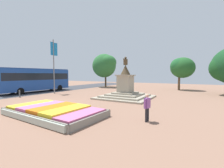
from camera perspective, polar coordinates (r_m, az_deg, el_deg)
ground_plane at (r=14.20m, az=-24.63°, el=-7.40°), size 75.82×75.82×0.00m
flower_planter at (r=10.55m, az=-21.46°, el=-9.62°), size 6.63×3.78×0.59m
statue_monument at (r=16.88m, az=5.10°, el=-2.44°), size 5.58×5.58×4.61m
banner_pole at (r=22.14m, az=-21.27°, el=7.30°), size 0.14×1.19×7.37m
city_bus at (r=25.24m, az=-26.98°, el=1.82°), size 3.08×10.33×3.50m
pedestrian_near_planter at (r=8.64m, az=13.24°, el=-8.11°), size 0.29×0.56×1.57m
kerb_bollard_north at (r=20.34m, az=-31.75°, el=-3.09°), size 0.16×0.16×0.84m
park_tree_far_left at (r=31.46m, az=-2.69°, el=7.31°), size 5.21×4.49×6.90m
park_tree_far_right at (r=28.00m, az=24.98°, el=5.79°), size 3.91×3.43×5.51m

